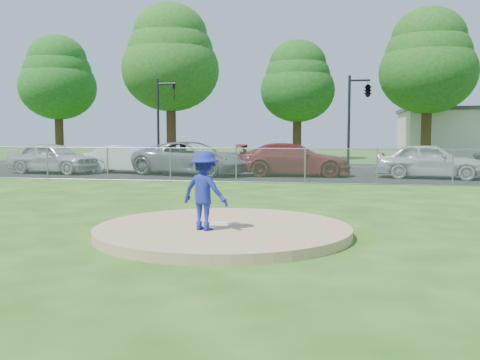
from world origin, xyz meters
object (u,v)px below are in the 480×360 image
object	(u,v)px
tree_center	(298,81)
parked_car_darkred	(294,160)
tree_left	(170,57)
traffic_signal_left	(162,114)
traffic_cone	(165,167)
parked_car_silver	(53,158)
parked_car_white	(128,159)
pitcher	(205,191)
parked_car_gray	(192,158)
parked_car_pearl	(430,161)
tree_right	(428,60)
tree_far_left	(58,77)
traffic_signal_center	(366,92)

from	to	relation	value
tree_center	parked_car_darkred	world-z (taller)	tree_center
tree_left	tree_center	world-z (taller)	tree_left
traffic_signal_left	traffic_cone	distance (m)	7.34
parked_car_silver	tree_center	bearing A→B (deg)	-23.18
parked_car_white	pitcher	bearing A→B (deg)	-148.25
parked_car_gray	parked_car_darkred	distance (m)	5.22
tree_left	parked_car_pearl	xyz separation A→B (m)	(17.69, -15.30, -7.39)
tree_right	traffic_signal_left	bearing A→B (deg)	-150.62
parked_car_darkred	parked_car_gray	bearing A→B (deg)	89.48
parked_car_pearl	tree_center	bearing A→B (deg)	33.08
parked_car_silver	parked_car_white	world-z (taller)	parked_car_silver
tree_far_left	traffic_signal_center	world-z (taller)	tree_far_left
pitcher	parked_car_silver	world-z (taller)	pitcher
parked_car_white	parked_car_darkred	bearing A→B (deg)	-87.77
traffic_signal_center	tree_right	bearing A→B (deg)	63.29
parked_car_gray	tree_center	bearing A→B (deg)	3.07
parked_car_white	parked_car_gray	bearing A→B (deg)	-95.15
tree_left	parked_car_gray	distance (m)	18.00
parked_car_white	traffic_signal_center	bearing A→B (deg)	-61.26
traffic_cone	tree_far_left	bearing A→B (deg)	131.91
tree_right	traffic_cone	size ratio (longest dim) A/B	14.48
tree_right	parked_car_silver	xyz separation A→B (m)	(-21.64, -16.63, -6.80)
traffic_signal_center	pitcher	bearing A→B (deg)	-100.62
parked_car_gray	traffic_signal_left	bearing A→B (deg)	46.20
tree_far_left	traffic_cone	size ratio (longest dim) A/B	13.36
tree_center	traffic_signal_left	size ratio (longest dim) A/B	1.76
traffic_signal_left	traffic_cone	bearing A→B (deg)	-69.97
pitcher	parked_car_pearl	xyz separation A→B (m)	(6.95, 16.24, -0.14)
tree_far_left	traffic_signal_left	bearing A→B (deg)	-39.73
pitcher	parked_car_white	xyz separation A→B (m)	(-8.53, 16.92, -0.24)
tree_far_left	tree_right	distance (m)	31.02
traffic_cone	parked_car_darkred	xyz separation A→B (m)	(6.66, 0.26, 0.42)
parked_car_pearl	tree_right	bearing A→B (deg)	2.21
traffic_signal_center	parked_car_white	distance (m)	14.47
traffic_cone	parked_car_pearl	world-z (taller)	parked_car_pearl
traffic_signal_center	parked_car_darkred	xyz separation A→B (m)	(-3.77, -6.05, -3.78)
tree_right	traffic_signal_left	distance (m)	20.83
traffic_signal_left	pitcher	world-z (taller)	traffic_signal_left
tree_right	parked_car_white	world-z (taller)	tree_right
tree_left	traffic_cone	world-z (taller)	tree_left
pitcher	traffic_signal_center	bearing A→B (deg)	-79.61
tree_far_left	tree_left	size ratio (longest dim) A/B	0.86
traffic_signal_center	traffic_cone	bearing A→B (deg)	-148.83
traffic_signal_center	parked_car_darkred	world-z (taller)	traffic_signal_center
tree_left	parked_car_gray	xyz separation A→B (m)	(5.98, -15.29, -7.37)
tree_far_left	parked_car_darkred	bearing A→B (deg)	-37.53
traffic_signal_center	parked_car_darkred	size ratio (longest dim) A/B	0.99
tree_right	parked_car_darkred	distance (m)	19.53
pitcher	parked_car_gray	xyz separation A→B (m)	(-4.76, 16.25, -0.13)
traffic_signal_left	parked_car_gray	xyz separation A→B (m)	(3.74, -6.29, -2.49)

